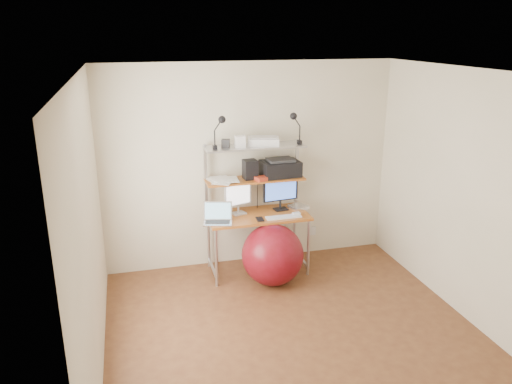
{
  "coord_description": "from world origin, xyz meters",
  "views": [
    {
      "loc": [
        -1.44,
        -3.94,
        2.84
      ],
      "look_at": [
        -0.1,
        1.15,
        1.12
      ],
      "focal_mm": 35.0,
      "sensor_mm": 36.0,
      "label": 1
    }
  ],
  "objects_px": {
    "exercise_ball": "(273,255)",
    "monitor_black": "(280,192)",
    "monitor_silver": "(238,197)",
    "laptop": "(218,218)",
    "printer": "(280,168)"
  },
  "relations": [
    {
      "from": "exercise_ball",
      "to": "printer",
      "type": "bearing_deg",
      "value": 64.7
    },
    {
      "from": "laptop",
      "to": "printer",
      "type": "distance_m",
      "value": 0.99
    },
    {
      "from": "monitor_silver",
      "to": "exercise_ball",
      "type": "xyz_separation_m",
      "value": [
        0.3,
        -0.44,
        -0.59
      ]
    },
    {
      "from": "monitor_silver",
      "to": "printer",
      "type": "relative_size",
      "value": 0.85
    },
    {
      "from": "exercise_ball",
      "to": "monitor_black",
      "type": "bearing_deg",
      "value": 63.18
    },
    {
      "from": "monitor_silver",
      "to": "laptop",
      "type": "xyz_separation_m",
      "value": [
        -0.29,
        -0.21,
        -0.16
      ]
    },
    {
      "from": "laptop",
      "to": "printer",
      "type": "bearing_deg",
      "value": 32.17
    },
    {
      "from": "printer",
      "to": "monitor_black",
      "type": "bearing_deg",
      "value": -103.43
    },
    {
      "from": "laptop",
      "to": "exercise_ball",
      "type": "height_order",
      "value": "laptop"
    },
    {
      "from": "laptop",
      "to": "monitor_black",
      "type": "bearing_deg",
      "value": 29.15
    },
    {
      "from": "printer",
      "to": "exercise_ball",
      "type": "xyz_separation_m",
      "value": [
        -0.24,
        -0.5,
        -0.89
      ]
    },
    {
      "from": "monitor_black",
      "to": "exercise_ball",
      "type": "bearing_deg",
      "value": -123.46
    },
    {
      "from": "monitor_silver",
      "to": "laptop",
      "type": "relative_size",
      "value": 1.06
    },
    {
      "from": "monitor_silver",
      "to": "printer",
      "type": "bearing_deg",
      "value": -12.66
    },
    {
      "from": "monitor_silver",
      "to": "printer",
      "type": "height_order",
      "value": "printer"
    }
  ]
}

